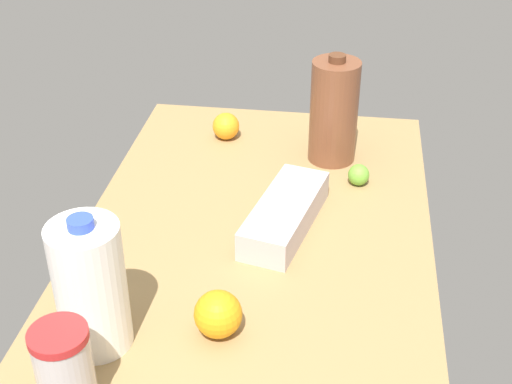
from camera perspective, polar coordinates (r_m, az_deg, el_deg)
countertop at (r=156.71cm, az=0.00°, el=-3.56°), size 120.00×76.00×3.00cm
milk_jug at (r=124.63cm, az=-13.10°, el=-7.40°), size 12.32×12.32×26.33cm
egg_carton at (r=155.36cm, az=2.33°, el=-1.78°), size 32.39×17.58×6.61cm
chocolate_milk_jug at (r=178.04cm, az=6.25°, el=6.43°), size 11.90×11.90×27.97cm
tumbler_cup at (r=117.50cm, az=-15.06°, el=-13.58°), size 9.25×9.25×15.90cm
orange_loose at (r=191.19cm, az=-2.42°, el=5.29°), size 7.19×7.19×7.19cm
orange_far_back at (r=128.45cm, az=-3.06°, el=-9.73°), size 8.73×8.73×8.73cm
lime_by_jug at (r=172.53cm, az=8.21°, el=1.37°), size 5.16×5.16×5.16cm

